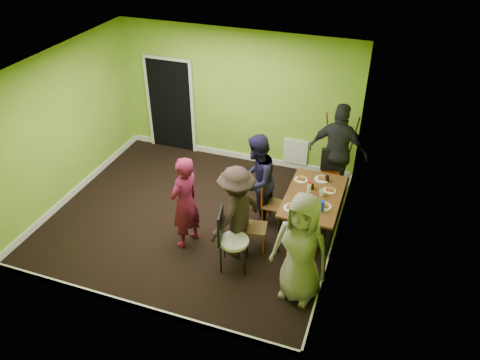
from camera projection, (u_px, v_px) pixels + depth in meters
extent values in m
plane|color=black|center=(195.00, 217.00, 8.46)|extent=(5.00, 5.00, 0.00)
cube|color=#7BAF2D|center=(237.00, 98.00, 9.46)|extent=(5.00, 0.04, 2.80)
cube|color=#7BAF2D|center=(117.00, 233.00, 5.92)|extent=(5.00, 0.04, 2.80)
cube|color=#7BAF2D|center=(63.00, 127.00, 8.39)|extent=(0.04, 4.50, 2.80)
cube|color=#7BAF2D|center=(343.00, 177.00, 7.00)|extent=(0.04, 4.50, 2.80)
cube|color=white|center=(185.00, 68.00, 6.92)|extent=(5.00, 4.50, 0.04)
cube|color=black|center=(171.00, 105.00, 10.06)|extent=(1.00, 0.05, 2.04)
cube|color=white|center=(296.00, 152.00, 9.63)|extent=(0.50, 0.04, 0.55)
cylinder|color=black|center=(279.00, 234.00, 7.52)|extent=(0.04, 0.04, 0.71)
cylinder|color=black|center=(327.00, 245.00, 7.30)|extent=(0.04, 0.04, 0.71)
cylinder|color=black|center=(299.00, 188.00, 8.60)|extent=(0.04, 0.04, 0.71)
cylinder|color=black|center=(341.00, 196.00, 8.39)|extent=(0.04, 0.04, 0.71)
cube|color=brown|center=(314.00, 196.00, 7.74)|extent=(0.90, 1.50, 0.04)
cylinder|color=#C74C12|center=(269.00, 207.00, 8.37)|extent=(0.02, 0.02, 0.40)
cylinder|color=#C74C12|center=(262.00, 217.00, 8.14)|extent=(0.02, 0.02, 0.40)
cylinder|color=#C74C12|center=(285.00, 211.00, 8.27)|extent=(0.02, 0.02, 0.40)
cylinder|color=#C74C12|center=(279.00, 221.00, 8.04)|extent=(0.02, 0.02, 0.40)
cube|color=brown|center=(274.00, 205.00, 8.09)|extent=(0.39, 0.39, 0.04)
cube|color=#C74C12|center=(265.00, 191.00, 8.02)|extent=(0.05, 0.34, 0.45)
cylinder|color=#C74C12|center=(247.00, 231.00, 7.83)|extent=(0.02, 0.02, 0.40)
cylinder|color=#C74C12|center=(245.00, 243.00, 7.57)|extent=(0.02, 0.02, 0.40)
cylinder|color=#C74C12|center=(265.00, 232.00, 7.79)|extent=(0.02, 0.02, 0.40)
cylinder|color=#C74C12|center=(263.00, 244.00, 7.53)|extent=(0.02, 0.02, 0.40)
cube|color=brown|center=(255.00, 228.00, 7.57)|extent=(0.42, 0.42, 0.04)
cube|color=#C74C12|center=(245.00, 215.00, 7.46)|extent=(0.09, 0.34, 0.45)
cylinder|color=#C74C12|center=(338.00, 188.00, 8.83)|extent=(0.03, 0.03, 0.45)
cylinder|color=#C74C12|center=(320.00, 187.00, 8.87)|extent=(0.03, 0.03, 0.45)
cylinder|color=#C74C12|center=(339.00, 199.00, 8.55)|extent=(0.03, 0.03, 0.45)
cylinder|color=#C74C12|center=(321.00, 197.00, 8.59)|extent=(0.03, 0.03, 0.45)
cube|color=brown|center=(331.00, 183.00, 8.58)|extent=(0.47, 0.47, 0.04)
cube|color=#C74C12|center=(332.00, 165.00, 8.59)|extent=(0.38, 0.11, 0.50)
cylinder|color=#C74C12|center=(290.00, 279.00, 6.90)|extent=(0.02, 0.02, 0.41)
cylinder|color=#C74C12|center=(311.00, 278.00, 6.90)|extent=(0.02, 0.02, 0.41)
cylinder|color=#C74C12|center=(288.00, 264.00, 7.15)|extent=(0.02, 0.02, 0.41)
cylinder|color=#C74C12|center=(308.00, 264.00, 7.16)|extent=(0.02, 0.02, 0.41)
cube|color=brown|center=(300.00, 261.00, 6.91)|extent=(0.47, 0.47, 0.04)
cube|color=#C74C12|center=(303.00, 257.00, 6.63)|extent=(0.33, 0.15, 0.46)
cylinder|color=black|center=(224.00, 245.00, 7.46)|extent=(0.03, 0.03, 0.49)
cylinder|color=black|center=(221.00, 261.00, 7.16)|extent=(0.03, 0.03, 0.49)
cylinder|color=black|center=(247.00, 247.00, 7.43)|extent=(0.03, 0.03, 0.49)
cylinder|color=black|center=(245.00, 263.00, 7.12)|extent=(0.03, 0.03, 0.49)
cylinder|color=white|center=(234.00, 241.00, 7.15)|extent=(0.46, 0.46, 0.05)
cube|color=black|center=(221.00, 226.00, 7.02)|extent=(0.12, 0.41, 0.54)
cylinder|color=brown|center=(329.00, 147.00, 9.03)|extent=(0.23, 0.37, 1.57)
cylinder|color=brown|center=(350.00, 150.00, 8.92)|extent=(0.23, 0.37, 1.57)
cylinder|color=brown|center=(338.00, 154.00, 8.80)|extent=(0.03, 0.36, 1.54)
cube|color=brown|center=(339.00, 152.00, 8.97)|extent=(0.42, 0.04, 0.04)
cylinder|color=white|center=(301.00, 180.00, 8.11)|extent=(0.23, 0.23, 0.01)
cylinder|color=white|center=(291.00, 208.00, 7.43)|extent=(0.25, 0.25, 0.01)
cylinder|color=white|center=(322.00, 179.00, 8.12)|extent=(0.25, 0.25, 0.01)
cylinder|color=white|center=(301.00, 214.00, 7.31)|extent=(0.22, 0.22, 0.01)
cylinder|color=white|center=(329.00, 190.00, 7.84)|extent=(0.22, 0.22, 0.01)
cylinder|color=white|center=(324.00, 206.00, 7.46)|extent=(0.25, 0.25, 0.01)
cylinder|color=white|center=(309.00, 188.00, 7.70)|extent=(0.07, 0.07, 0.22)
cylinder|color=#1C2FD3|center=(322.00, 206.00, 7.33)|extent=(0.08, 0.08, 0.18)
cylinder|color=#C74C12|center=(315.00, 188.00, 7.85)|extent=(0.04, 0.04, 0.07)
cylinder|color=black|center=(312.00, 187.00, 7.86)|extent=(0.07, 0.07, 0.09)
cylinder|color=black|center=(327.00, 179.00, 8.06)|extent=(0.07, 0.07, 0.10)
cylinder|color=black|center=(315.00, 209.00, 7.32)|extent=(0.07, 0.07, 0.11)
imported|color=white|center=(301.00, 196.00, 7.62)|extent=(0.13, 0.13, 0.10)
imported|color=white|center=(322.00, 193.00, 7.70)|extent=(0.11, 0.11, 0.10)
imported|color=maroon|center=(185.00, 203.00, 7.44)|extent=(0.55, 0.69, 1.64)
imported|color=black|center=(257.00, 180.00, 7.95)|extent=(0.65, 0.82, 1.67)
imported|color=black|center=(236.00, 212.00, 7.26)|extent=(0.95, 1.18, 1.60)
imported|color=black|center=(339.00, 152.00, 8.54)|extent=(1.16, 0.60, 1.89)
imported|color=gray|center=(301.00, 249.00, 6.45)|extent=(0.95, 0.71, 1.75)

